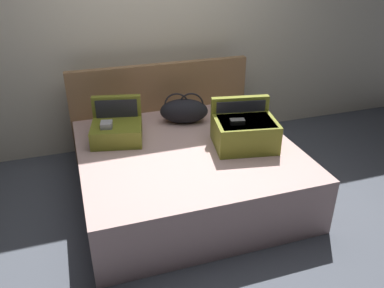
{
  "coord_description": "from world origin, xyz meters",
  "views": [
    {
      "loc": [
        -0.9,
        -2.5,
        2.12
      ],
      "look_at": [
        0.0,
        0.27,
        0.6
      ],
      "focal_mm": 36.57,
      "sensor_mm": 36.0,
      "label": 1
    }
  ],
  "objects_px": {
    "hard_case_large": "(244,130)",
    "hard_case_medium": "(117,128)",
    "bed": "(187,172)",
    "duffel_bag": "(184,111)"
  },
  "relations": [
    {
      "from": "duffel_bag",
      "to": "hard_case_large",
      "type": "bearing_deg",
      "value": -61.0
    },
    {
      "from": "hard_case_large",
      "to": "hard_case_medium",
      "type": "xyz_separation_m",
      "value": [
        -1.04,
        0.47,
        -0.04
      ]
    },
    {
      "from": "bed",
      "to": "hard_case_large",
      "type": "distance_m",
      "value": 0.64
    },
    {
      "from": "hard_case_large",
      "to": "hard_case_medium",
      "type": "height_order",
      "value": "hard_case_large"
    },
    {
      "from": "hard_case_large",
      "to": "duffel_bag",
      "type": "relative_size",
      "value": 1.13
    },
    {
      "from": "hard_case_large",
      "to": "hard_case_medium",
      "type": "bearing_deg",
      "value": 165.76
    },
    {
      "from": "hard_case_medium",
      "to": "duffel_bag",
      "type": "distance_m",
      "value": 0.71
    },
    {
      "from": "bed",
      "to": "hard_case_medium",
      "type": "bearing_deg",
      "value": 147.9
    },
    {
      "from": "hard_case_medium",
      "to": "duffel_bag",
      "type": "bearing_deg",
      "value": 26.04
    },
    {
      "from": "bed",
      "to": "hard_case_large",
      "type": "bearing_deg",
      "value": -13.73
    }
  ]
}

